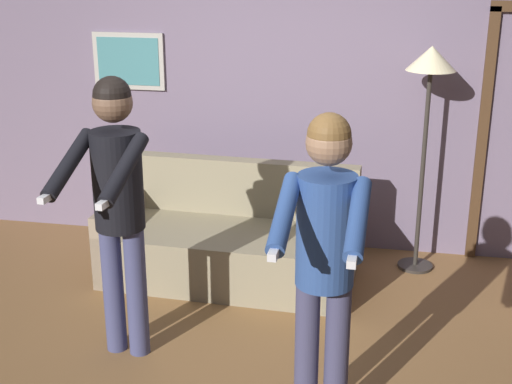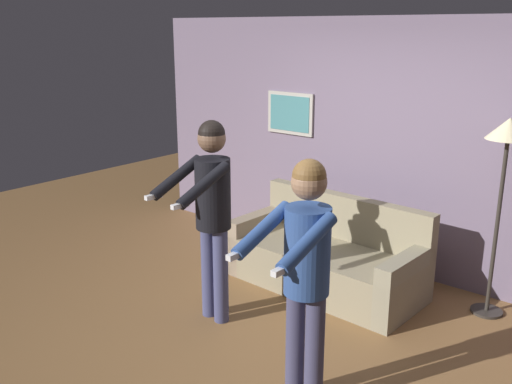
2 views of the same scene
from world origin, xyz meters
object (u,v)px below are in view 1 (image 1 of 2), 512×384
object	(u,v)px
torchiere_lamp	(430,81)
person_standing_right	(325,245)
couch	(231,244)
person_standing_left	(117,192)

from	to	relation	value
torchiere_lamp	person_standing_right	bearing A→B (deg)	-104.41
couch	torchiere_lamp	size ratio (longest dim) A/B	1.09
person_standing_left	person_standing_right	distance (m)	1.37
couch	person_standing_right	distance (m)	2.03
torchiere_lamp	person_standing_right	distance (m)	2.24
torchiere_lamp	person_standing_right	size ratio (longest dim) A/B	1.03
person_standing_right	torchiere_lamp	bearing A→B (deg)	75.59
torchiere_lamp	person_standing_right	world-z (taller)	torchiere_lamp
torchiere_lamp	person_standing_left	world-z (taller)	torchiere_lamp
person_standing_left	person_standing_right	xyz separation A→B (m)	(1.28, -0.47, -0.04)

